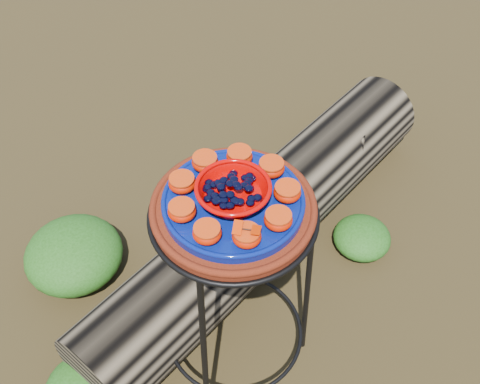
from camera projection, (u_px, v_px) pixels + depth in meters
ground at (235, 354)px, 1.92m from camera, size 60.00×60.00×0.00m
plant_stand at (234, 295)px, 1.66m from camera, size 0.44×0.44×0.70m
terracotta_saucer at (233, 210)px, 1.39m from camera, size 0.38×0.38×0.03m
cobalt_plate at (233, 203)px, 1.37m from camera, size 0.33×0.33×0.02m
red_bowl at (233, 193)px, 1.35m from camera, size 0.16×0.16×0.05m
glass_gems at (233, 183)px, 1.32m from camera, size 0.13×0.13×0.02m
orange_half_0 at (247, 236)px, 1.27m from camera, size 0.06×0.06×0.03m
orange_half_1 at (278, 220)px, 1.30m from camera, size 0.06×0.06×0.03m
orange_half_2 at (287, 192)px, 1.35m from camera, size 0.06×0.06×0.03m
orange_half_3 at (271, 168)px, 1.41m from camera, size 0.06×0.06×0.03m
orange_half_4 at (239, 156)px, 1.43m from camera, size 0.06×0.06×0.03m
orange_half_5 at (205, 162)px, 1.42m from camera, size 0.06×0.06×0.03m
orange_half_6 at (182, 183)px, 1.37m from camera, size 0.06×0.06×0.03m
orange_half_7 at (182, 211)px, 1.32m from camera, size 0.06×0.06×0.03m
orange_half_8 at (207, 233)px, 1.28m from camera, size 0.06×0.06×0.03m
butterfly at (247, 229)px, 1.25m from camera, size 0.08×0.08×0.01m
driftwood_log at (263, 219)px, 2.11m from camera, size 1.62×0.69×0.29m
foliage_right at (362, 237)px, 2.17m from camera, size 0.21×0.21×0.10m
foliage_back at (73, 253)px, 2.08m from camera, size 0.34×0.34×0.17m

